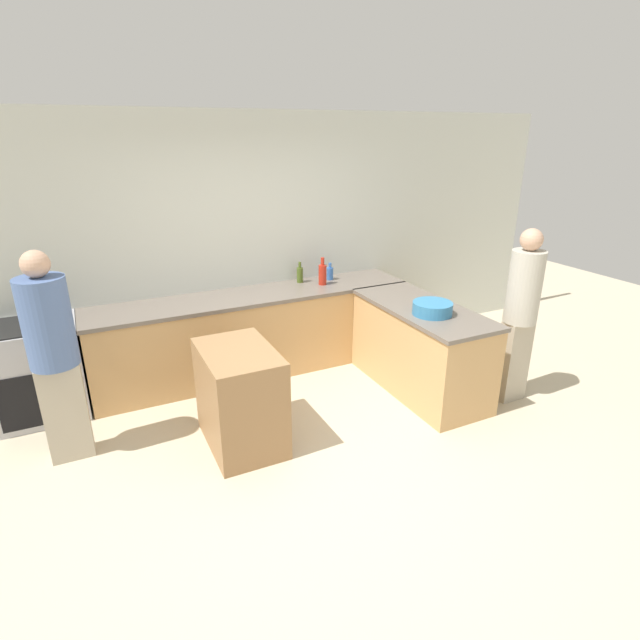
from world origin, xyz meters
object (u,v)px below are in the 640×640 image
at_px(hot_sauce_bottle, 323,274).
at_px(person_by_range, 53,352).
at_px(island_table, 240,398).
at_px(water_bottle_blue, 330,273).
at_px(person_at_peninsula, 521,310).
at_px(range_oven, 38,371).
at_px(olive_oil_bottle, 300,274).
at_px(mixing_bowl, 432,308).

xyz_separation_m(hot_sauce_bottle, person_by_range, (-2.67, -0.81, -0.08)).
relative_size(island_table, water_bottle_blue, 4.36).
xyz_separation_m(island_table, person_at_peninsula, (2.61, -0.44, 0.50)).
distance_m(range_oven, hot_sauce_bottle, 2.94).
height_order(hot_sauce_bottle, person_by_range, person_by_range).
distance_m(range_oven, olive_oil_bottle, 2.76).
distance_m(hot_sauce_bottle, person_at_peninsula, 2.08).
bearing_deg(hot_sauce_bottle, olive_oil_bottle, 135.65).
distance_m(hot_sauce_bottle, person_by_range, 2.79).
relative_size(range_oven, island_table, 1.05).
height_order(mixing_bowl, water_bottle_blue, water_bottle_blue).
bearing_deg(mixing_bowl, island_table, 177.60).
xyz_separation_m(person_by_range, person_at_peninsula, (3.91, -0.86, 0.00)).
relative_size(mixing_bowl, water_bottle_blue, 1.89).
bearing_deg(hot_sauce_bottle, mixing_bowl, -69.38).
bearing_deg(range_oven, person_by_range, -74.94).
xyz_separation_m(olive_oil_bottle, person_by_range, (-2.48, -1.00, -0.06)).
bearing_deg(mixing_bowl, water_bottle_blue, 102.87).
height_order(water_bottle_blue, person_at_peninsula, person_at_peninsula).
bearing_deg(olive_oil_bottle, mixing_bowl, -65.44).
height_order(island_table, mixing_bowl, mixing_bowl).
xyz_separation_m(range_oven, hot_sauce_bottle, (2.89, -0.01, 0.56)).
distance_m(range_oven, mixing_bowl, 3.67).
bearing_deg(hot_sauce_bottle, range_oven, 179.89).
relative_size(mixing_bowl, person_by_range, 0.22).
bearing_deg(person_at_peninsula, hot_sauce_bottle, 126.61).
bearing_deg(island_table, person_at_peninsula, -9.49).
relative_size(island_table, mixing_bowl, 2.31).
height_order(water_bottle_blue, person_by_range, person_by_range).
distance_m(island_table, mixing_bowl, 1.93).
bearing_deg(island_table, range_oven, 140.84).
bearing_deg(mixing_bowl, person_by_range, 170.94).
bearing_deg(mixing_bowl, person_at_peninsula, -25.60).
height_order(island_table, olive_oil_bottle, olive_oil_bottle).
distance_m(mixing_bowl, water_bottle_blue, 1.49).
relative_size(island_table, person_by_range, 0.50).
relative_size(island_table, olive_oil_bottle, 3.63).
xyz_separation_m(mixing_bowl, olive_oil_bottle, (-0.69, 1.50, 0.03)).
bearing_deg(island_table, water_bottle_blue, 41.87).
bearing_deg(island_table, hot_sauce_bottle, 42.08).
bearing_deg(person_at_peninsula, person_by_range, 167.56).
height_order(island_table, person_by_range, person_by_range).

